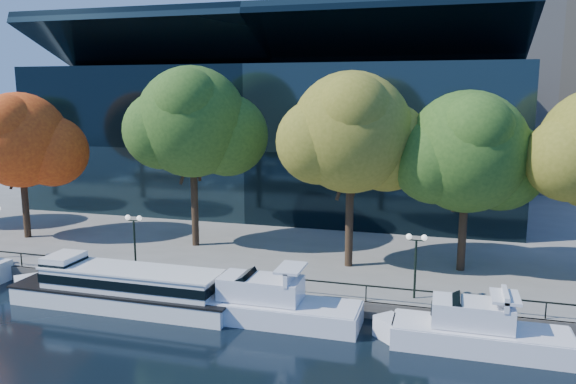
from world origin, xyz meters
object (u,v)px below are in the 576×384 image
(cruiser_near, at_px, (262,303))
(cruiser_far, at_px, (472,330))
(lamp_2, at_px, (416,251))
(tree_4, at_px, (470,154))
(tree_3, at_px, (353,135))
(tree_1, at_px, (21,142))
(tree_2, at_px, (194,124))
(tour_boat, at_px, (119,286))
(lamp_1, at_px, (134,230))

(cruiser_near, bearing_deg, cruiser_far, -2.69)
(cruiser_far, bearing_deg, lamp_2, 128.53)
(tree_4, bearing_deg, cruiser_near, -139.32)
(tree_4, height_order, lamp_2, tree_4)
(cruiser_near, xyz_separation_m, tree_3, (3.83, 8.80, 9.40))
(tree_1, xyz_separation_m, tree_2, (15.22, 1.61, 1.65))
(tour_boat, xyz_separation_m, lamp_1, (-1.09, 3.84, 2.68))
(lamp_2, bearing_deg, lamp_1, 180.00)
(tour_boat, height_order, lamp_1, lamp_1)
(tour_boat, bearing_deg, cruiser_far, -0.58)
(tree_1, bearing_deg, cruiser_far, -15.11)
(tree_4, bearing_deg, lamp_1, -163.64)
(tour_boat, relative_size, tree_2, 1.11)
(tree_3, height_order, lamp_1, tree_3)
(cruiser_far, bearing_deg, cruiser_near, 177.31)
(tour_boat, height_order, cruiser_near, cruiser_near)
(tree_4, bearing_deg, lamp_2, -114.71)
(cruiser_near, distance_m, lamp_1, 11.48)
(cruiser_far, relative_size, tree_3, 0.74)
(tour_boat, xyz_separation_m, tree_2, (0.22, 11.20, 9.61))
(tree_3, bearing_deg, cruiser_near, -113.54)
(tour_boat, distance_m, lamp_1, 4.81)
(tree_2, xyz_separation_m, tree_4, (20.88, -0.85, -1.67))
(lamp_1, bearing_deg, cruiser_far, -10.26)
(cruiser_near, bearing_deg, lamp_2, 22.03)
(cruiser_far, xyz_separation_m, tree_1, (-36.34, 9.81, 8.20))
(tree_1, distance_m, lamp_2, 34.01)
(cruiser_near, distance_m, tree_2, 17.32)
(tree_3, relative_size, lamp_1, 3.46)
(tour_boat, bearing_deg, lamp_1, 105.81)
(tour_boat, relative_size, tree_1, 1.30)
(cruiser_far, bearing_deg, tree_2, 151.60)
(tree_1, relative_size, lamp_2, 3.09)
(cruiser_near, xyz_separation_m, cruiser_far, (11.88, -0.56, -0.01))
(tree_4, height_order, lamp_1, tree_4)
(lamp_1, bearing_deg, tree_4, 16.36)
(tour_boat, relative_size, tree_4, 1.28)
(cruiser_near, height_order, tree_1, tree_1)
(tree_2, height_order, lamp_1, tree_2)
(cruiser_far, distance_m, tree_1, 38.52)
(cruiser_near, height_order, tree_3, tree_3)
(tour_boat, xyz_separation_m, tree_4, (21.10, 10.35, 7.94))
(tree_1, bearing_deg, lamp_1, -22.46)
(tour_boat, relative_size, lamp_2, 4.01)
(tree_3, relative_size, tree_4, 1.10)
(cruiser_far, height_order, lamp_1, lamp_1)
(tree_1, distance_m, tree_3, 28.32)
(cruiser_near, xyz_separation_m, tree_2, (-9.24, 10.86, 9.83))
(tour_boat, distance_m, tree_1, 19.50)
(cruiser_far, distance_m, tree_2, 25.95)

